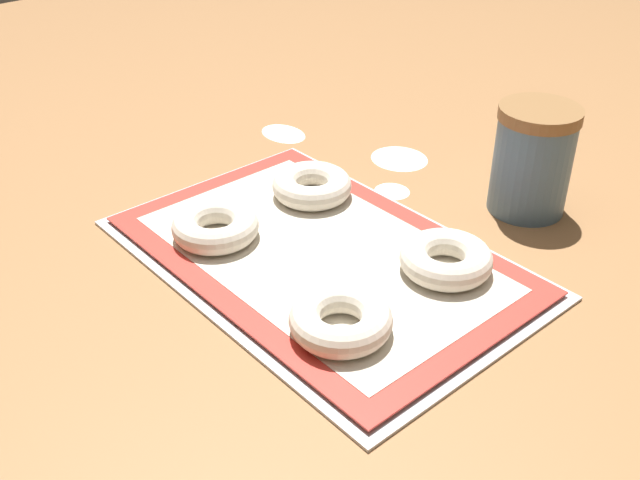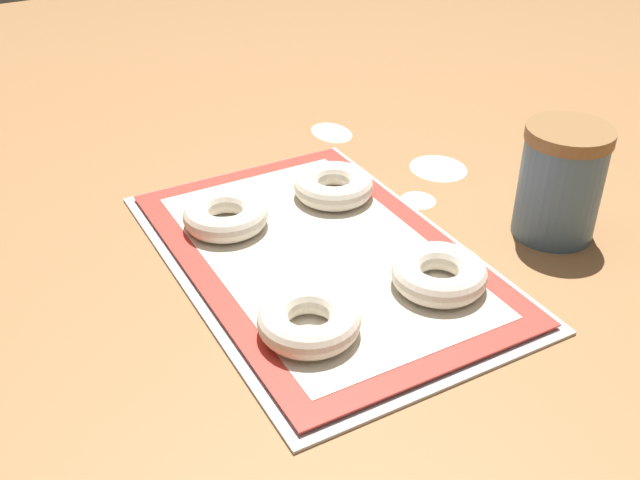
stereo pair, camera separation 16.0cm
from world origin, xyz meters
The scene contains 11 objects.
ground_plane centered at (0.00, 0.00, 0.00)m, with size 2.80×2.80×0.00m, color olive.
baking_tray centered at (-0.02, 0.01, 0.00)m, with size 0.51×0.34×0.01m.
baking_mat centered at (-0.02, 0.01, 0.01)m, with size 0.49×0.31×0.00m.
bagel_front_left centered at (-0.13, -0.07, 0.03)m, with size 0.11×0.11×0.03m.
bagel_front_right centered at (0.11, -0.07, 0.03)m, with size 0.11×0.11×0.03m.
bagel_back_left centered at (-0.13, 0.09, 0.03)m, with size 0.11×0.11×0.03m.
bagel_back_right centered at (0.11, 0.09, 0.03)m, with size 0.11×0.11×0.03m.
flour_canister centered at (0.07, 0.30, 0.07)m, with size 0.11×0.11×0.15m.
flour_patch_near centered at (-0.33, 0.20, 0.00)m, with size 0.08×0.06×0.00m.
flour_patch_far centered at (-0.14, 0.28, 0.00)m, with size 0.09×0.08×0.00m.
flour_patch_side centered at (-0.08, 0.20, 0.00)m, with size 0.05×0.05×0.00m.
Camera 1 is at (0.55, -0.49, 0.51)m, focal length 42.00 mm.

